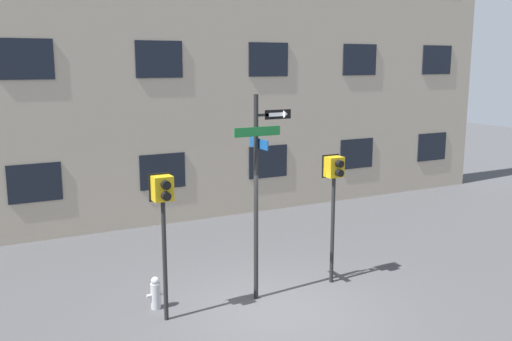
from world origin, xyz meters
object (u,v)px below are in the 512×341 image
Objects in this scene: street_sign_pole at (259,181)px; fire_hydrant at (156,293)px; pedestrian_signal_right at (334,182)px; pedestrian_signal_left at (163,205)px.

fire_hydrant is (-1.98, 0.46, -2.08)m from street_sign_pole.
street_sign_pole is 1.77m from pedestrian_signal_right.
street_sign_pole is at bearing 179.95° from pedestrian_signal_right.
pedestrian_signal_left is 4.26× the size of fire_hydrant.
pedestrian_signal_right is at bearing -7.00° from fire_hydrant.
pedestrian_signal_left is 1.93m from fire_hydrant.
pedestrian_signal_left is (-1.96, -0.10, -0.23)m from street_sign_pole.
street_sign_pole is 1.98m from pedestrian_signal_left.
pedestrian_signal_right is (1.76, -0.00, -0.20)m from street_sign_pole.
fire_hydrant is at bearing 173.00° from pedestrian_signal_right.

